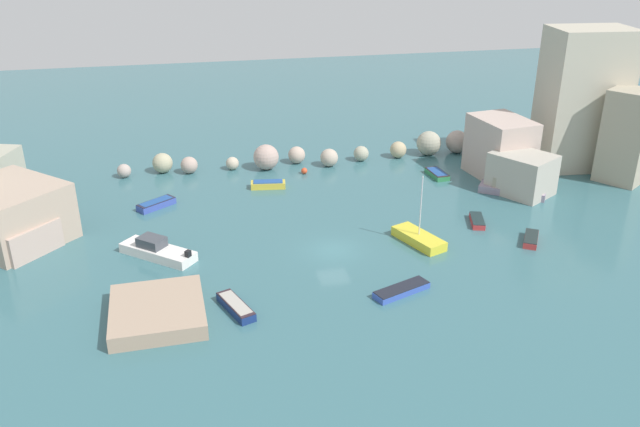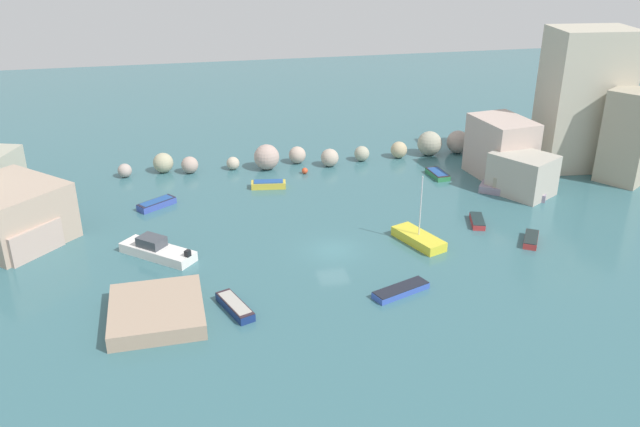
{
  "view_description": "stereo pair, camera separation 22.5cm",
  "coord_description": "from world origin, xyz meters",
  "px_view_note": "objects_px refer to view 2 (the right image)",
  "views": [
    {
      "loc": [
        -11.24,
        -46.33,
        24.73
      ],
      "look_at": [
        0.0,
        5.22,
        1.0
      ],
      "focal_mm": 36.92,
      "sensor_mm": 36.0,
      "label": 1
    },
    {
      "loc": [
        -11.02,
        -46.38,
        24.73
      ],
      "look_at": [
        0.0,
        5.22,
        1.0
      ],
      "focal_mm": 36.92,
      "sensor_mm": 36.0,
      "label": 2
    }
  ],
  "objects_px": {
    "moored_boat_4": "(419,238)",
    "moored_boat_5": "(511,189)",
    "moored_boat_9": "(531,239)",
    "moored_boat_6": "(235,306)",
    "channel_buoy": "(305,171)",
    "moored_boat_0": "(401,290)",
    "stone_dock": "(157,311)",
    "moored_boat_3": "(157,204)",
    "moored_boat_2": "(438,174)",
    "moored_boat_7": "(477,221)",
    "moored_boat_1": "(269,184)",
    "moored_boat_8": "(157,250)"
  },
  "relations": [
    {
      "from": "moored_boat_4",
      "to": "moored_boat_5",
      "type": "height_order",
      "value": "moored_boat_4"
    },
    {
      "from": "moored_boat_0",
      "to": "moored_boat_5",
      "type": "xyz_separation_m",
      "value": [
        16.51,
        15.63,
        0.29
      ]
    },
    {
      "from": "channel_buoy",
      "to": "moored_boat_6",
      "type": "distance_m",
      "value": 26.96
    },
    {
      "from": "moored_boat_6",
      "to": "moored_boat_0",
      "type": "bearing_deg",
      "value": 67.98
    },
    {
      "from": "channel_buoy",
      "to": "moored_boat_1",
      "type": "relative_size",
      "value": 0.18
    },
    {
      "from": "moored_boat_0",
      "to": "moored_boat_4",
      "type": "xyz_separation_m",
      "value": [
        3.99,
        7.38,
        0.16
      ]
    },
    {
      "from": "moored_boat_2",
      "to": "moored_boat_5",
      "type": "relative_size",
      "value": 0.52
    },
    {
      "from": "channel_buoy",
      "to": "moored_boat_6",
      "type": "xyz_separation_m",
      "value": [
        -9.72,
        -25.15,
        0.01
      ]
    },
    {
      "from": "moored_boat_1",
      "to": "moored_boat_6",
      "type": "bearing_deg",
      "value": -96.33
    },
    {
      "from": "moored_boat_3",
      "to": "moored_boat_7",
      "type": "xyz_separation_m",
      "value": [
        27.83,
        -9.69,
        -0.09
      ]
    },
    {
      "from": "moored_boat_4",
      "to": "moored_boat_0",
      "type": "bearing_deg",
      "value": -49.6
    },
    {
      "from": "moored_boat_2",
      "to": "moored_boat_7",
      "type": "relative_size",
      "value": 1.04
    },
    {
      "from": "stone_dock",
      "to": "moored_boat_3",
      "type": "bearing_deg",
      "value": 90.8
    },
    {
      "from": "moored_boat_0",
      "to": "moored_boat_8",
      "type": "relative_size",
      "value": 0.74
    },
    {
      "from": "moored_boat_6",
      "to": "moored_boat_8",
      "type": "distance_m",
      "value": 10.75
    },
    {
      "from": "moored_boat_3",
      "to": "moored_boat_5",
      "type": "height_order",
      "value": "moored_boat_5"
    },
    {
      "from": "moored_boat_4",
      "to": "moored_boat_9",
      "type": "relative_size",
      "value": 1.91
    },
    {
      "from": "moored_boat_0",
      "to": "moored_boat_5",
      "type": "distance_m",
      "value": 22.74
    },
    {
      "from": "moored_boat_6",
      "to": "moored_boat_8",
      "type": "bearing_deg",
      "value": -171.1
    },
    {
      "from": "moored_boat_3",
      "to": "moored_boat_7",
      "type": "relative_size",
      "value": 1.16
    },
    {
      "from": "moored_boat_3",
      "to": "moored_boat_4",
      "type": "bearing_deg",
      "value": -65.65
    },
    {
      "from": "moored_boat_0",
      "to": "moored_boat_7",
      "type": "xyz_separation_m",
      "value": [
        10.4,
        9.9,
        0.01
      ]
    },
    {
      "from": "stone_dock",
      "to": "moored_boat_1",
      "type": "bearing_deg",
      "value": 64.0
    },
    {
      "from": "moored_boat_7",
      "to": "moored_boat_9",
      "type": "relative_size",
      "value": 1.01
    },
    {
      "from": "moored_boat_9",
      "to": "moored_boat_5",
      "type": "bearing_deg",
      "value": 14.35
    },
    {
      "from": "channel_buoy",
      "to": "moored_boat_2",
      "type": "relative_size",
      "value": 0.2
    },
    {
      "from": "moored_boat_1",
      "to": "channel_buoy",
      "type": "bearing_deg",
      "value": 43.49
    },
    {
      "from": "moored_boat_0",
      "to": "moored_boat_2",
      "type": "bearing_deg",
      "value": 41.38
    },
    {
      "from": "channel_buoy",
      "to": "moored_boat_4",
      "type": "xyz_separation_m",
      "value": [
        6.2,
        -17.99,
        0.09
      ]
    },
    {
      "from": "channel_buoy",
      "to": "moored_boat_6",
      "type": "height_order",
      "value": "channel_buoy"
    },
    {
      "from": "moored_boat_9",
      "to": "moored_boat_6",
      "type": "bearing_deg",
      "value": 134.22
    },
    {
      "from": "moored_boat_2",
      "to": "moored_boat_4",
      "type": "bearing_deg",
      "value": -31.56
    },
    {
      "from": "moored_boat_0",
      "to": "moored_boat_5",
      "type": "relative_size",
      "value": 0.72
    },
    {
      "from": "moored_boat_0",
      "to": "moored_boat_3",
      "type": "height_order",
      "value": "moored_boat_3"
    },
    {
      "from": "stone_dock",
      "to": "moored_boat_9",
      "type": "xyz_separation_m",
      "value": [
        30.39,
        5.13,
        -0.26
      ]
    },
    {
      "from": "moored_boat_8",
      "to": "moored_boat_5",
      "type": "bearing_deg",
      "value": -128.95
    },
    {
      "from": "stone_dock",
      "to": "moored_boat_4",
      "type": "bearing_deg",
      "value": 18.3
    },
    {
      "from": "channel_buoy",
      "to": "moored_boat_4",
      "type": "bearing_deg",
      "value": -71.0
    },
    {
      "from": "moored_boat_2",
      "to": "moored_boat_9",
      "type": "height_order",
      "value": "moored_boat_2"
    },
    {
      "from": "moored_boat_2",
      "to": "stone_dock",
      "type": "bearing_deg",
      "value": -57.79
    },
    {
      "from": "stone_dock",
      "to": "moored_boat_1",
      "type": "height_order",
      "value": "stone_dock"
    },
    {
      "from": "moored_boat_4",
      "to": "moored_boat_6",
      "type": "height_order",
      "value": "moored_boat_4"
    },
    {
      "from": "moored_boat_0",
      "to": "moored_boat_2",
      "type": "distance_m",
      "value": 24.36
    },
    {
      "from": "moored_boat_5",
      "to": "stone_dock",
      "type": "bearing_deg",
      "value": 60.45
    },
    {
      "from": "moored_boat_1",
      "to": "moored_boat_8",
      "type": "height_order",
      "value": "moored_boat_8"
    },
    {
      "from": "moored_boat_3",
      "to": "moored_boat_9",
      "type": "relative_size",
      "value": 1.18
    },
    {
      "from": "stone_dock",
      "to": "moored_boat_6",
      "type": "bearing_deg",
      "value": -1.77
    },
    {
      "from": "moored_boat_2",
      "to": "moored_boat_5",
      "type": "xyz_separation_m",
      "value": [
        5.27,
        -5.97,
        0.25
      ]
    },
    {
      "from": "moored_boat_7",
      "to": "moored_boat_1",
      "type": "bearing_deg",
      "value": 71.36
    },
    {
      "from": "moored_boat_4",
      "to": "moored_boat_9",
      "type": "bearing_deg",
      "value": 57.35
    }
  ]
}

